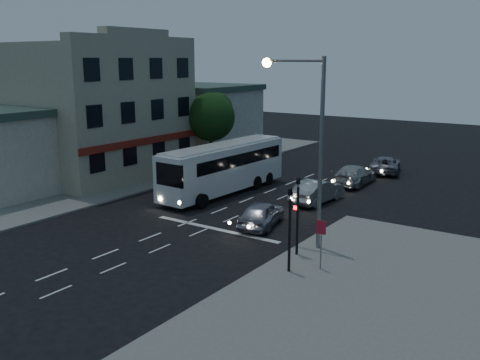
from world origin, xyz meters
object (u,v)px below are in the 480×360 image
Objects in this scene: tour_bus at (224,167)px; regulatory_sign at (321,237)px; car_suv at (261,214)px; traffic_signal_side at (290,220)px; car_sedan_c at (385,165)px; car_sedan_b at (355,175)px; car_sedan_a at (317,191)px; street_tree at (211,115)px; traffic_signal_main at (298,207)px; streetlight at (309,131)px.

regulatory_sign is at bearing -35.33° from tour_bus.
car_suv is (6.08, -4.88, -1.13)m from tour_bus.
traffic_signal_side reaches higher than tour_bus.
car_suv reaches higher than car_sedan_c.
traffic_signal_side is (4.23, -17.39, 1.70)m from car_sedan_b.
traffic_signal_side is at bearing 118.69° from car_suv.
tour_bus is at bearing 46.80° from car_sedan_c.
street_tree is at bearing -17.91° from car_sedan_a.
regulatory_sign is at bearing 105.91° from car_sedan_b.
tour_bus is at bearing 142.45° from regulatory_sign.
car_sedan_b reaches higher than car_suv.
traffic_signal_main is at bearing 109.49° from traffic_signal_side.
streetlight reaches higher than car_sedan_a.
car_sedan_c is 0.53× the size of streetlight.
traffic_signal_main reaches higher than tour_bus.
street_tree reaches higher than car_sedan_b.
street_tree reaches higher than traffic_signal_side.
car_suv is at bearing 143.83° from regulatory_sign.
car_suv is at bearing 155.83° from streetlight.
car_suv is 17.72m from car_sedan_c.
streetlight reaches higher than traffic_signal_side.
tour_bus is 9.07m from street_tree.
traffic_signal_main is (9.90, -7.90, 0.58)m from tour_bus.
traffic_signal_side is (4.25, -11.26, 1.68)m from car_sedan_a.
street_tree is (-12.27, -1.17, 3.78)m from car_sedan_b.
tour_bus is 6.59m from car_sedan_a.
car_sedan_b is at bearing 102.91° from traffic_signal_main.
car_sedan_c is (0.72, 17.71, -0.04)m from car_suv.
tour_bus reaches higher than car_sedan_b.
car_suv is 0.87× the size of car_sedan_c.
car_sedan_c is at bearing 64.31° from tour_bus.
car_sedan_a is at bearing -22.02° from street_tree.
traffic_signal_side is at bearing 84.23° from car_sedan_c.
traffic_signal_side reaches higher than car_sedan_b.
car_suv is 0.67× the size of street_tree.
car_sedan_c is 20.16m from streetlight.
car_sedan_b is 1.21× the size of traffic_signal_side.
tour_bus is 2.25× the size of car_sedan_b.
car_sedan_b is at bearing 107.67° from regulatory_sign.
tour_bus reaches higher than car_sedan_a.
regulatory_sign is (11.60, -8.92, -0.24)m from tour_bus.
traffic_signal_side is (0.70, -1.98, 0.00)m from traffic_signal_main.
car_sedan_c is 2.18× the size of regulatory_sign.
street_tree reaches higher than traffic_signal_main.
traffic_signal_side is at bearing -136.08° from regulatory_sign.
tour_bus is at bearing -47.04° from street_tree.
car_sedan_b is (0.01, 6.12, -0.02)m from car_sedan_a.
tour_bus is at bearing -52.20° from car_suv.
car_suv is 5.16m from traffic_signal_main.
traffic_signal_side is 0.46× the size of streetlight.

